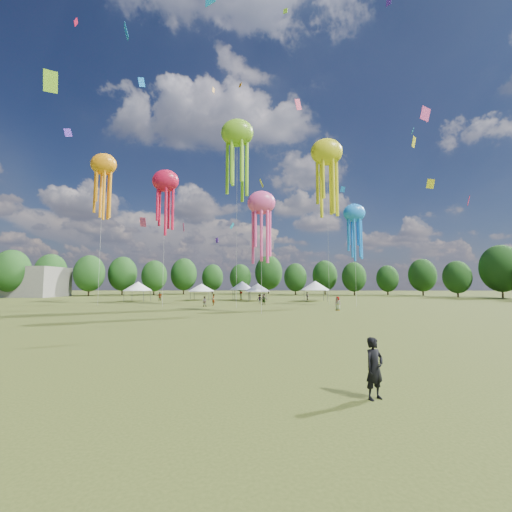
{
  "coord_description": "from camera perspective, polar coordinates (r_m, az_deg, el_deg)",
  "views": [
    {
      "loc": [
        3.33,
        -13.2,
        3.58
      ],
      "look_at": [
        2.61,
        15.0,
        6.0
      ],
      "focal_mm": 22.51,
      "sensor_mm": 36.0,
      "label": 1
    }
  ],
  "objects": [
    {
      "name": "treeline",
      "position": [
        76.11,
        -3.97,
        -2.66
      ],
      "size": [
        201.57,
        95.24,
        13.43
      ],
      "color": "#38281C",
      "rests_on": "ground"
    },
    {
      "name": "festival_tents",
      "position": [
        67.38,
        -4.32,
        -5.4
      ],
      "size": [
        41.68,
        10.85,
        4.12
      ],
      "color": "#47474C",
      "rests_on": "ground"
    },
    {
      "name": "small_kites",
      "position": [
        59.96,
        -2.75,
        21.92
      ],
      "size": [
        69.87,
        60.9,
        44.64
      ],
      "color": "red",
      "rests_on": "ground"
    },
    {
      "name": "spectator_near",
      "position": [
        50.56,
        -9.17,
        -7.99
      ],
      "size": [
        0.83,
        0.67,
        1.61
      ],
      "primitive_type": "imported",
      "rotation": [
        0.0,
        0.0,
        3.22
      ],
      "color": "gray",
      "rests_on": "ground"
    },
    {
      "name": "observer_main",
      "position": [
        11.24,
        20.31,
        -18.18
      ],
      "size": [
        0.82,
        0.73,
        1.89
      ],
      "primitive_type": "imported",
      "rotation": [
        0.0,
        0.0,
        0.52
      ],
      "color": "black",
      "rests_on": "ground"
    },
    {
      "name": "show_kites",
      "position": [
        54.11,
        -0.89,
        14.05
      ],
      "size": [
        45.37,
        21.3,
        29.79
      ],
      "color": "red",
      "rests_on": "ground"
    },
    {
      "name": "ground",
      "position": [
        14.07,
        -13.04,
        -19.51
      ],
      "size": [
        300.0,
        300.0,
        0.0
      ],
      "primitive_type": "plane",
      "color": "#384416",
      "rests_on": "ground"
    },
    {
      "name": "spectators_far",
      "position": [
        59.15,
        -0.01,
        -7.51
      ],
      "size": [
        32.2,
        28.48,
        1.84
      ],
      "color": "gray",
      "rests_on": "ground"
    }
  ]
}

